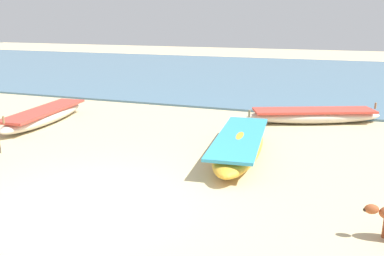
% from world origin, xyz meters
% --- Properties ---
extents(ground, '(80.00, 80.00, 0.00)m').
position_xyz_m(ground, '(0.00, 0.00, 0.00)').
color(ground, '#CCB789').
extents(sea_water, '(60.00, 20.00, 0.08)m').
position_xyz_m(sea_water, '(0.00, 18.32, 0.04)').
color(sea_water, slate).
rests_on(sea_water, ground).
extents(fishing_boat_1, '(1.29, 4.09, 0.66)m').
position_xyz_m(fishing_boat_1, '(-4.68, 4.52, 0.25)').
color(fishing_boat_1, beige).
rests_on(fishing_boat_1, ground).
extents(fishing_boat_2, '(4.34, 2.47, 0.64)m').
position_xyz_m(fishing_boat_2, '(3.38, 7.46, 0.24)').
color(fishing_boat_2, beige).
rests_on(fishing_boat_2, ground).
extents(fishing_boat_5, '(1.46, 4.35, 0.72)m').
position_xyz_m(fishing_boat_5, '(1.90, 3.47, 0.28)').
color(fishing_boat_5, gold).
rests_on(fishing_boat_5, ground).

